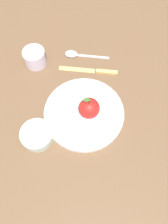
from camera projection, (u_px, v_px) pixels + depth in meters
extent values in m
plane|color=brown|center=(83.00, 104.00, 0.76)|extent=(2.40, 2.40, 0.00)
cylinder|color=white|center=(84.00, 113.00, 0.74)|extent=(0.26, 0.26, 0.02)
torus|color=white|center=(84.00, 113.00, 0.73)|extent=(0.26, 0.26, 0.01)
sphere|color=#B21E19|center=(89.00, 108.00, 0.70)|extent=(0.07, 0.07, 0.07)
cylinder|color=#4C3319|center=(89.00, 102.00, 0.66)|extent=(0.00, 0.00, 0.02)
ellipsoid|color=#386628|center=(87.00, 100.00, 0.66)|extent=(0.03, 0.02, 0.00)
cylinder|color=#B2C6B2|center=(37.00, 135.00, 0.70)|extent=(0.10, 0.10, 0.04)
torus|color=#B2C6B2|center=(36.00, 134.00, 0.68)|extent=(0.10, 0.10, 0.01)
cylinder|color=#8E9F8E|center=(36.00, 134.00, 0.68)|extent=(0.08, 0.08, 0.01)
cylinder|color=silver|center=(35.00, 58.00, 0.81)|extent=(0.08, 0.08, 0.06)
torus|color=silver|center=(33.00, 52.00, 0.78)|extent=(0.08, 0.08, 0.01)
cylinder|color=#958B99|center=(33.00, 53.00, 0.79)|extent=(0.06, 0.06, 0.01)
cube|color=#D8B766|center=(77.00, 69.00, 0.82)|extent=(0.13, 0.08, 0.00)
cube|color=#D8B766|center=(106.00, 71.00, 0.81)|extent=(0.08, 0.05, 0.01)
ellipsoid|color=silver|center=(71.00, 54.00, 0.85)|extent=(0.06, 0.05, 0.01)
cube|color=silver|center=(93.00, 56.00, 0.85)|extent=(0.11, 0.06, 0.01)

